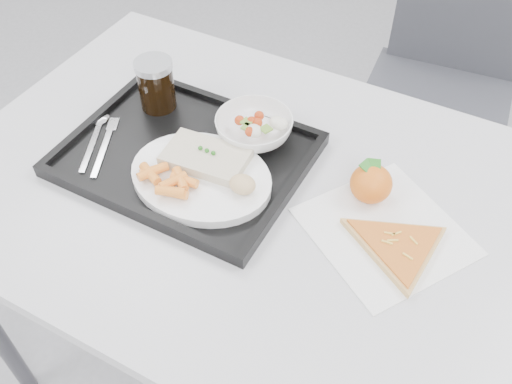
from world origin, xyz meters
TOP-DOWN VIEW (x-y plane):
  - table at (0.00, 0.30)m, footprint 1.20×0.80m
  - chair at (0.16, 1.18)m, footprint 0.46×0.46m
  - tray at (-0.17, 0.30)m, footprint 0.45×0.35m
  - dinner_plate at (-0.10, 0.25)m, footprint 0.27×0.27m
  - fish_fillet at (-0.11, 0.29)m, footprint 0.16×0.11m
  - bread_roll at (-0.02, 0.26)m, footprint 0.05×0.05m
  - salad_bowl at (-0.07, 0.41)m, footprint 0.15×0.15m
  - cola_glass at (-0.30, 0.40)m, footprint 0.08×0.08m
  - cutlery at (-0.34, 0.26)m, footprint 0.12×0.16m
  - napkin at (0.23, 0.31)m, footprint 0.34×0.34m
  - tangerine at (0.18, 0.38)m, footprint 0.08×0.08m
  - pizza_slice at (0.27, 0.28)m, footprint 0.23×0.23m
  - carrot_pile at (-0.14, 0.20)m, footprint 0.12×0.08m
  - salad_contents at (-0.06, 0.41)m, footprint 0.10×0.08m

SIDE VIEW (x-z plane):
  - chair at x=0.16m, z-range 0.07..1.00m
  - table at x=0.00m, z-range 0.31..1.06m
  - napkin at x=0.23m, z-range 0.75..0.75m
  - tray at x=-0.17m, z-range 0.75..0.77m
  - pizza_slice at x=0.27m, z-range 0.75..0.77m
  - cutlery at x=-0.34m, z-range 0.76..0.77m
  - dinner_plate at x=-0.10m, z-range 0.77..0.78m
  - tangerine at x=0.18m, z-range 0.75..0.82m
  - salad_bowl at x=-0.07m, z-range 0.77..0.81m
  - fish_fillet at x=-0.11m, z-range 0.78..0.81m
  - carrot_pile at x=-0.14m, z-range 0.78..0.81m
  - bread_roll at x=-0.02m, z-range 0.78..0.81m
  - salad_contents at x=-0.06m, z-range 0.79..0.81m
  - cola_glass at x=-0.30m, z-range 0.77..0.88m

